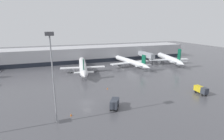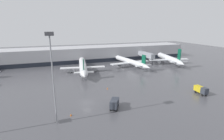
{
  "view_description": "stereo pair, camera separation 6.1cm",
  "coord_description": "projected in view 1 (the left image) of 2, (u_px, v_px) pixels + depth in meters",
  "views": [
    {
      "loc": [
        -8.95,
        -47.79,
        22.55
      ],
      "look_at": [
        16.31,
        23.21,
        3.0
      ],
      "focal_mm": 28.0,
      "sensor_mm": 36.0,
      "label": 1
    },
    {
      "loc": [
        -8.89,
        -47.81,
        22.55
      ],
      "look_at": [
        16.31,
        23.21,
        3.0
      ],
      "focal_mm": 28.0,
      "sensor_mm": 36.0,
      "label": 2
    }
  ],
  "objects": [
    {
      "name": "apron_light_mast_2",
      "position": [
        51.0,
        54.0,
        37.45
      ],
      "size": [
        1.8,
        1.8,
        21.16
      ],
      "color": "gray",
      "rests_on": "ground_plane"
    },
    {
      "name": "service_truck_1",
      "position": [
        115.0,
        103.0,
        48.23
      ],
      "size": [
        4.05,
        5.13,
        2.78
      ],
      "rotation": [
        0.0,
        0.0,
        4.2
      ],
      "color": "#2D333D",
      "rests_on": "ground_plane"
    },
    {
      "name": "parked_jet_1",
      "position": [
        169.0,
        59.0,
        102.97
      ],
      "size": [
        23.85,
        33.49,
        10.39
      ],
      "rotation": [
        0.0,
        0.0,
        1.37
      ],
      "color": "silver",
      "rests_on": "ground_plane"
    },
    {
      "name": "terminal_building",
      "position": [
        66.0,
        55.0,
        107.56
      ],
      "size": [
        160.0,
        31.99,
        9.0
      ],
      "color": "#B2B2B7",
      "rests_on": "ground_plane"
    },
    {
      "name": "traffic_cone_1",
      "position": [
        107.0,
        88.0,
        62.95
      ],
      "size": [
        0.38,
        0.38,
        0.66
      ],
      "color": "orange",
      "rests_on": "ground_plane"
    },
    {
      "name": "parked_jet_2",
      "position": [
        130.0,
        62.0,
        96.27
      ],
      "size": [
        23.54,
        34.27,
        8.33
      ],
      "rotation": [
        0.0,
        0.0,
        1.71
      ],
      "color": "silver",
      "rests_on": "ground_plane"
    },
    {
      "name": "service_truck_0",
      "position": [
        201.0,
        90.0,
        58.23
      ],
      "size": [
        2.02,
        4.99,
        2.69
      ],
      "rotation": [
        0.0,
        0.0,
        4.66
      ],
      "color": "gold",
      "rests_on": "ground_plane"
    },
    {
      "name": "parked_jet_3",
      "position": [
        83.0,
        66.0,
        85.3
      ],
      "size": [
        21.66,
        37.93,
        8.83
      ],
      "rotation": [
        0.0,
        0.0,
        1.42
      ],
      "color": "white",
      "rests_on": "ground_plane"
    },
    {
      "name": "ground_plane",
      "position": [
        87.0,
        103.0,
        52.15
      ],
      "size": [
        320.0,
        320.0,
        0.0
      ],
      "primitive_type": "plane",
      "color": "#4C4C51"
    },
    {
      "name": "traffic_cone_0",
      "position": [
        71.0,
        115.0,
        44.46
      ],
      "size": [
        0.4,
        0.4,
        0.66
      ],
      "color": "orange",
      "rests_on": "ground_plane"
    }
  ]
}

